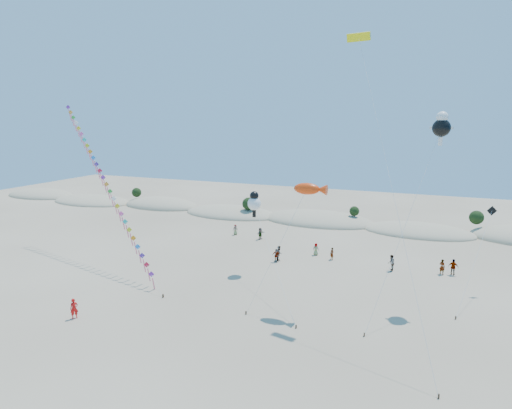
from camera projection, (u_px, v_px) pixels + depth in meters
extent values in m
plane|color=gray|center=(166.00, 355.00, 31.33)|extent=(160.00, 160.00, 0.00)
ellipsoid|color=tan|center=(41.00, 196.00, 96.46)|extent=(17.00, 9.35, 3.20)
ellipsoid|color=#1B3212|center=(41.00, 192.00, 96.29)|extent=(13.60, 6.12, 0.68)
ellipsoid|color=tan|center=(92.00, 202.00, 89.25)|extent=(18.00, 9.90, 2.80)
ellipsoid|color=#1B3212|center=(92.00, 198.00, 89.10)|extent=(14.40, 6.48, 0.72)
ellipsoid|color=tan|center=(161.00, 206.00, 84.95)|extent=(16.00, 8.80, 3.60)
ellipsoid|color=#1B3212|center=(161.00, 201.00, 84.76)|extent=(12.80, 5.76, 0.64)
ellipsoid|color=tan|center=(231.00, 214.00, 77.75)|extent=(17.60, 9.68, 3.00)
ellipsoid|color=#1B3212|center=(231.00, 210.00, 77.59)|extent=(14.08, 6.34, 0.70)
ellipsoid|color=tan|center=(318.00, 221.00, 72.45)|extent=(19.00, 10.45, 3.40)
ellipsoid|color=#1B3212|center=(318.00, 216.00, 72.27)|extent=(15.20, 6.84, 0.76)
ellipsoid|color=tan|center=(418.00, 233.00, 65.24)|extent=(16.40, 9.02, 2.80)
ellipsoid|color=#1B3212|center=(419.00, 228.00, 65.09)|extent=(13.12, 5.90, 0.66)
sphere|color=black|center=(137.00, 192.00, 86.90)|extent=(1.90, 1.90, 1.90)
sphere|color=black|center=(248.00, 204.00, 74.69)|extent=(2.20, 2.20, 2.20)
sphere|color=black|center=(354.00, 211.00, 69.87)|extent=(1.60, 1.60, 1.60)
sphere|color=black|center=(476.00, 218.00, 64.43)|extent=(2.10, 2.10, 2.10)
cube|color=#3F2D1E|center=(163.00, 296.00, 41.43)|extent=(0.12, 0.12, 0.35)
cylinder|color=silver|center=(107.00, 186.00, 50.39)|extent=(24.14, 13.87, 18.66)
cube|color=purple|center=(151.00, 274.00, 43.06)|extent=(1.19, 0.47, 1.25)
cube|color=#EC6389|center=(154.00, 284.00, 43.26)|extent=(0.19, 0.45, 1.55)
cube|color=red|center=(147.00, 265.00, 43.74)|extent=(1.19, 0.47, 1.25)
cube|color=#EC6389|center=(149.00, 275.00, 43.93)|extent=(0.19, 0.45, 1.55)
cube|color=#4B269A|center=(142.00, 256.00, 44.42)|extent=(1.19, 0.47, 1.25)
cube|color=#EC6389|center=(144.00, 266.00, 44.61)|extent=(0.19, 0.45, 1.55)
cube|color=#1B85ED|center=(138.00, 247.00, 45.09)|extent=(1.19, 0.47, 1.25)
cube|color=#EC6389|center=(140.00, 257.00, 45.29)|extent=(0.19, 0.45, 1.55)
cube|color=orange|center=(133.00, 238.00, 45.77)|extent=(1.19, 0.47, 1.25)
cube|color=#EC6389|center=(136.00, 248.00, 45.97)|extent=(0.19, 0.45, 1.55)
cube|color=#C4D519|center=(129.00, 230.00, 46.45)|extent=(1.19, 0.47, 1.25)
cube|color=#EC6389|center=(131.00, 240.00, 46.64)|extent=(0.19, 0.45, 1.55)
cube|color=#19C1B6|center=(125.00, 222.00, 47.13)|extent=(1.19, 0.47, 1.25)
cube|color=#EC6389|center=(127.00, 231.00, 47.32)|extent=(0.19, 0.45, 1.55)
cube|color=#FE50AE|center=(121.00, 214.00, 47.80)|extent=(1.19, 0.47, 1.25)
cube|color=#EC6389|center=(123.00, 223.00, 48.00)|extent=(0.19, 0.45, 1.55)
cube|color=yellow|center=(117.00, 206.00, 48.48)|extent=(1.19, 0.47, 1.25)
cube|color=#EC6389|center=(120.00, 216.00, 48.67)|extent=(0.19, 0.45, 1.55)
cube|color=white|center=(114.00, 199.00, 49.16)|extent=(1.19, 0.47, 1.25)
cube|color=#EC6389|center=(116.00, 208.00, 49.35)|extent=(0.19, 0.45, 1.55)
cube|color=green|center=(110.00, 191.00, 49.83)|extent=(1.19, 0.47, 1.25)
cube|color=#EC6389|center=(112.00, 201.00, 50.03)|extent=(0.19, 0.45, 1.55)
cube|color=orange|center=(107.00, 184.00, 50.51)|extent=(1.19, 0.47, 1.25)
cube|color=#EC6389|center=(109.00, 193.00, 50.70)|extent=(0.19, 0.45, 1.55)
cube|color=purple|center=(103.00, 177.00, 51.19)|extent=(1.19, 0.47, 1.25)
cube|color=#EC6389|center=(105.00, 186.00, 51.38)|extent=(0.19, 0.45, 1.55)
cube|color=red|center=(100.00, 171.00, 51.86)|extent=(1.19, 0.47, 1.25)
cube|color=#EC6389|center=(102.00, 180.00, 52.06)|extent=(0.19, 0.45, 1.55)
cube|color=#4B269A|center=(97.00, 164.00, 52.54)|extent=(1.19, 0.47, 1.25)
cube|color=#EC6389|center=(99.00, 173.00, 52.74)|extent=(0.19, 0.45, 1.55)
cube|color=#1B85ED|center=(93.00, 158.00, 53.22)|extent=(1.19, 0.47, 1.25)
cube|color=#EC6389|center=(95.00, 167.00, 53.41)|extent=(0.19, 0.45, 1.55)
cube|color=orange|center=(90.00, 152.00, 53.90)|extent=(1.19, 0.47, 1.25)
cube|color=#EC6389|center=(92.00, 160.00, 54.09)|extent=(0.19, 0.45, 1.55)
cube|color=#C4D519|center=(87.00, 146.00, 54.57)|extent=(1.19, 0.47, 1.25)
cube|color=#EC6389|center=(89.00, 154.00, 54.77)|extent=(0.19, 0.45, 1.55)
cube|color=#19C1B6|center=(84.00, 140.00, 55.25)|extent=(1.19, 0.47, 1.25)
cube|color=#EC6389|center=(86.00, 148.00, 55.44)|extent=(0.19, 0.45, 1.55)
cube|color=#FE50AE|center=(81.00, 134.00, 55.93)|extent=(1.19, 0.47, 1.25)
cube|color=#EC6389|center=(83.00, 142.00, 56.12)|extent=(0.19, 0.45, 1.55)
cube|color=yellow|center=(79.00, 128.00, 56.60)|extent=(1.19, 0.47, 1.25)
cube|color=#EC6389|center=(81.00, 137.00, 56.80)|extent=(0.19, 0.45, 1.55)
cube|color=white|center=(76.00, 123.00, 57.28)|extent=(1.19, 0.47, 1.25)
cube|color=#EC6389|center=(78.00, 131.00, 57.47)|extent=(0.19, 0.45, 1.55)
cube|color=green|center=(73.00, 117.00, 57.96)|extent=(1.19, 0.47, 1.25)
cube|color=#EC6389|center=(75.00, 126.00, 58.15)|extent=(0.19, 0.45, 1.55)
cube|color=orange|center=(71.00, 112.00, 58.63)|extent=(1.19, 0.47, 1.25)
cube|color=#EC6389|center=(73.00, 120.00, 58.83)|extent=(0.19, 0.45, 1.55)
cube|color=purple|center=(68.00, 107.00, 59.31)|extent=(1.19, 0.47, 1.25)
cube|color=#EC6389|center=(70.00, 115.00, 59.51)|extent=(0.19, 0.45, 1.55)
cube|color=#3F2D1E|center=(246.00, 313.00, 37.88)|extent=(0.10, 0.10, 0.30)
cylinder|color=silver|center=(276.00, 252.00, 37.78)|extent=(4.28, 3.86, 11.00)
ellipsoid|color=#EA3A0C|center=(307.00, 189.00, 37.66)|extent=(2.36, 1.04, 1.04)
cone|color=#EA3A0C|center=(322.00, 190.00, 37.17)|extent=(0.94, 0.94, 0.94)
cube|color=#3F2D1E|center=(296.00, 327.00, 35.36)|extent=(0.10, 0.10, 0.30)
cylinder|color=silver|center=(272.00, 257.00, 41.47)|extent=(8.57, 11.62, 7.80)
sphere|color=white|center=(254.00, 204.00, 47.55)|extent=(1.49, 1.49, 1.49)
sphere|color=black|center=(254.00, 196.00, 47.37)|extent=(0.99, 0.99, 0.99)
cube|color=black|center=(254.00, 214.00, 47.77)|extent=(0.35, 0.18, 0.80)
cube|color=#3F2D1E|center=(364.00, 335.00, 34.04)|extent=(0.10, 0.10, 0.30)
cylinder|color=silver|center=(405.00, 226.00, 36.20)|extent=(4.58, 10.10, 16.25)
sphere|color=black|center=(441.00, 128.00, 38.34)|extent=(1.59, 1.59, 1.59)
sphere|color=white|center=(442.00, 117.00, 38.15)|extent=(1.04, 1.04, 1.04)
cube|color=white|center=(440.00, 141.00, 38.57)|extent=(0.35, 0.18, 0.80)
cube|color=white|center=(433.00, 128.00, 38.60)|extent=(0.60, 0.15, 0.25)
cube|color=white|center=(450.00, 128.00, 38.08)|extent=(0.60, 0.15, 0.25)
cube|color=#3F2D1E|center=(439.00, 396.00, 26.48)|extent=(0.10, 0.10, 0.30)
cylinder|color=silver|center=(392.00, 189.00, 31.44)|extent=(8.05, 12.78, 23.88)
cube|color=#FFF00D|center=(359.00, 37.00, 36.37)|extent=(2.08, 0.85, 0.73)
cube|color=black|center=(359.00, 37.00, 36.39)|extent=(2.01, 0.52, 0.19)
cube|color=#3F2D1E|center=(456.00, 318.00, 36.94)|extent=(0.10, 0.10, 0.30)
cylinder|color=silver|center=(475.00, 261.00, 39.60)|extent=(3.00, 8.79, 8.13)
cube|color=black|center=(492.00, 211.00, 42.23)|extent=(0.95, 0.28, 0.98)
imported|color=red|center=(74.00, 309.00, 37.00)|extent=(0.75, 0.78, 1.80)
imported|color=slate|center=(279.00, 253.00, 52.37)|extent=(0.93, 1.05, 1.80)
imported|color=slate|center=(316.00, 249.00, 54.34)|extent=(0.80, 0.57, 1.54)
imported|color=slate|center=(276.00, 256.00, 51.69)|extent=(0.99, 0.53, 1.61)
imported|color=slate|center=(332.00, 254.00, 52.51)|extent=(0.66, 0.63, 1.52)
imported|color=slate|center=(442.00, 267.00, 47.59)|extent=(0.75, 0.66, 1.72)
imported|color=slate|center=(391.00, 263.00, 48.63)|extent=(0.74, 0.93, 1.86)
imported|color=slate|center=(235.00, 230.00, 63.90)|extent=(0.89, 0.78, 1.54)
imported|color=slate|center=(453.00, 267.00, 47.35)|extent=(1.12, 0.61, 1.82)
imported|color=slate|center=(260.00, 234.00, 61.47)|extent=(0.92, 1.63, 1.67)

